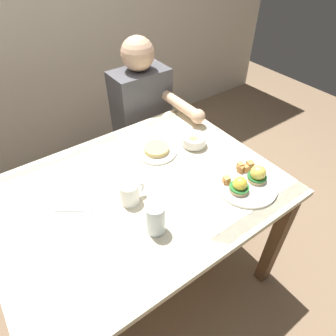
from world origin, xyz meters
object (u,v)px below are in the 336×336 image
water_glass_near (156,220)px  diner_person (145,117)px  side_plate (157,150)px  dining_table (141,205)px  coffee_mug (130,192)px  fork (77,210)px  fruit_bowl (194,141)px  eggs_benedict_plate (247,182)px

water_glass_near → diner_person: (0.46, 0.82, -0.15)m
side_plate → dining_table: bearing=-141.0°
coffee_mug → dining_table: bearing=31.8°
fork → side_plate: bearing=14.8°
side_plate → fruit_bowl: bearing=-18.3°
eggs_benedict_plate → water_glass_near: water_glass_near is taller
dining_table → fruit_bowl: size_ratio=10.00×
eggs_benedict_plate → fork: size_ratio=1.98×
side_plate → eggs_benedict_plate: bearing=-66.1°
fruit_bowl → coffee_mug: 0.48m
coffee_mug → diner_person: size_ratio=0.10×
dining_table → water_glass_near: (-0.06, -0.22, 0.16)m
eggs_benedict_plate → fork: 0.72m
dining_table → diner_person: 0.72m
dining_table → eggs_benedict_plate: size_ratio=4.44×
dining_table → water_glass_near: size_ratio=9.12×
coffee_mug → side_plate: (0.27, 0.20, -0.04)m
eggs_benedict_plate → coffee_mug: 0.50m
eggs_benedict_plate → coffee_mug: (-0.45, 0.22, 0.03)m
water_glass_near → side_plate: water_glass_near is taller
eggs_benedict_plate → water_glass_near: (-0.45, 0.03, 0.03)m
fork → eggs_benedict_plate: bearing=-24.3°
side_plate → fork: bearing=-165.2°
dining_table → coffee_mug: (-0.06, -0.04, 0.16)m
fork → side_plate: 0.48m
fruit_bowl → coffee_mug: coffee_mug is taller
dining_table → coffee_mug: bearing=-148.2°
fork → water_glass_near: bearing=-51.8°
water_glass_near → eggs_benedict_plate: bearing=-4.5°
diner_person → side_plate: bearing=-114.8°
water_glass_near → diner_person: bearing=60.5°
dining_table → side_plate: bearing=39.0°
fruit_bowl → fork: size_ratio=0.88×
fork → coffee_mug: bearing=-21.5°
eggs_benedict_plate → dining_table: bearing=146.5°
fork → dining_table: bearing=-8.5°
dining_table → fruit_bowl: fruit_bowl is taller
coffee_mug → side_plate: size_ratio=0.56×
fruit_bowl → side_plate: bearing=161.7°
side_plate → diner_person: bearing=65.2°
fruit_bowl → side_plate: 0.20m
fruit_bowl → coffee_mug: (-0.45, -0.14, 0.02)m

